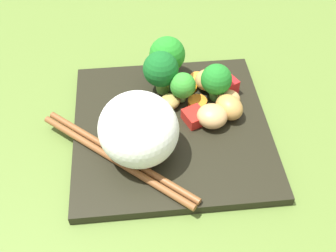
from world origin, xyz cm
name	(u,v)px	position (x,y,z in cm)	size (l,w,h in cm)	color
ground_plane	(171,137)	(0.00, 0.00, -1.00)	(110.00, 110.00, 2.00)	#57732E
square_plate	(171,129)	(0.00, 0.00, 0.61)	(24.29, 24.29, 1.22)	black
rice_mound	(139,129)	(4.00, -3.95, 5.19)	(9.09, 9.52, 7.93)	white
broccoli_floret_0	(161,70)	(-6.40, -1.00, 4.88)	(4.67, 4.67, 6.30)	#609C3A
broccoli_floret_1	(170,55)	(-9.44, 0.31, 4.91)	(4.86, 4.86, 6.30)	#64B24E
broccoli_floret_2	(183,86)	(-4.36, 1.71, 3.80)	(3.36, 3.36, 4.45)	#76B05D
broccoli_floret_3	(216,80)	(-4.63, 6.03, 4.35)	(4.02, 4.02, 5.37)	#599F47
carrot_slice_0	(197,77)	(-8.67, 4.15, 1.45)	(2.01, 2.01, 0.46)	orange
carrot_slice_1	(189,87)	(-6.68, 2.82, 1.49)	(2.17, 2.17, 0.55)	orange
carrot_slice_2	(197,102)	(-3.63, 3.65, 1.55)	(2.51, 2.51, 0.66)	orange
pepper_chunk_0	(228,86)	(-5.72, 7.91, 2.27)	(2.17, 2.20, 2.10)	red
pepper_chunk_1	(194,117)	(-0.60, 2.94, 1.96)	(2.71, 2.45, 1.48)	red
chicken_piece_0	(229,98)	(-3.45, 7.71, 2.19)	(2.93, 2.69, 1.95)	tan
chicken_piece_1	(229,107)	(-1.35, 7.36, 2.67)	(3.92, 3.15, 2.90)	#BE8B47
chicken_piece_2	(209,80)	(-6.76, 5.45, 2.59)	(3.77, 3.37, 2.74)	tan
chicken_piece_3	(168,102)	(-3.44, -0.25, 2.02)	(2.83, 2.54, 1.60)	#AD924C
chicken_piece_4	(212,114)	(-0.37, 5.04, 2.58)	(3.82, 3.61, 2.72)	tan
chopstick_pair	(117,157)	(5.03, -6.65, 1.62)	(15.26, 18.44, 0.80)	brown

